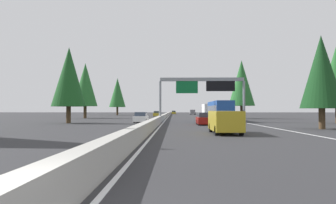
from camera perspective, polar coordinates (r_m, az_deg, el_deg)
ground_plane at (r=63.59m, az=-0.45°, el=-3.08°), size 320.00×320.00×0.00m
median_barrier at (r=83.57m, az=-0.27°, el=-2.39°), size 180.00×0.56×0.90m
shoulder_stripe_right at (r=74.20m, az=8.71°, el=-2.83°), size 160.00×0.16×0.01m
shoulder_stripe_median at (r=73.57m, az=-0.04°, el=-2.86°), size 160.00×0.16×0.01m
sign_gantry_overhead at (r=45.47m, az=6.54°, el=2.84°), size 0.50×12.68×6.52m
minivan_distant_a at (r=23.38m, az=10.51°, el=-3.48°), size 5.00×1.95×1.69m
sedan_mid_center at (r=36.85m, az=6.81°, el=-3.17°), size 4.40×1.80×1.47m
box_truck_far_right at (r=63.11m, az=7.54°, el=-1.62°), size 8.50×2.40×2.95m
pickup_far_center at (r=118.28m, az=4.60°, el=-1.89°), size 5.60×2.00×1.86m
sedan_near_right at (r=128.13m, az=1.07°, el=-1.97°), size 4.40×1.80×1.47m
bus_near_center at (r=48.41m, az=9.58°, el=-1.53°), size 11.50×2.55×3.10m
oncoming_near at (r=84.92m, az=-2.10°, el=-2.22°), size 4.40×1.80×1.47m
oncoming_far at (r=43.60m, az=-5.03°, el=-2.91°), size 4.40×1.80×1.47m
conifer_right_foreground at (r=31.98m, az=26.59°, el=5.03°), size 3.85×3.85×8.76m
conifer_right_mid at (r=64.55m, az=13.50°, el=3.45°), size 5.26×5.26×11.96m
conifer_left_near at (r=43.30m, az=-17.93°, el=4.45°), size 4.49×4.49×10.20m
conifer_left_mid at (r=67.53m, az=-15.11°, el=3.12°), size 5.16×5.16×11.73m
conifer_left_far at (r=104.77m, az=-9.37°, el=1.73°), size 5.51×5.51×12.52m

